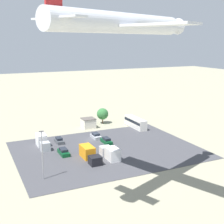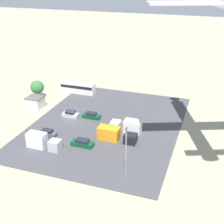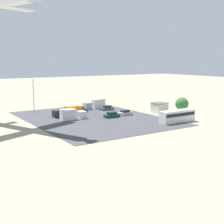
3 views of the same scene
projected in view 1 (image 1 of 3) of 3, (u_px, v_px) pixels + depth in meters
The scene contains 14 objects.
ground_plane at pixel (94, 140), 88.27m from camera, with size 400.00×400.00×0.00m, color gray.
parking_lot_surface at pixel (107, 150), 79.94m from camera, with size 45.69×34.37×0.08m.
shed_building at pixel (88, 123), 100.04m from camera, with size 4.20×4.10×3.14m.
bus at pixel (135, 122), 100.26m from camera, with size 2.55×10.60×3.17m.
parked_car_0 at pixel (59, 141), 85.27m from camera, with size 1.78×4.25×1.51m.
parked_car_1 at pixel (106, 141), 84.91m from camera, with size 1.76×4.61×1.58m.
parked_car_2 at pixel (64, 152), 76.46m from camera, with size 1.96×4.79×1.55m.
parked_car_3 at pixel (96, 136), 89.21m from camera, with size 1.97×4.22×1.56m.
parked_truck_0 at pixel (42, 142), 81.64m from camera, with size 2.30×7.39×3.19m.
parked_truck_1 at pixel (111, 153), 73.85m from camera, with size 2.57×7.14×2.89m.
parked_truck_2 at pixel (89, 154), 73.20m from camera, with size 2.57×8.65×2.85m.
tree_near_shed at pixel (103, 114), 105.04m from camera, with size 3.86×3.86×5.24m.
light_pole_lot_centre at pixel (42, 153), 61.72m from camera, with size 0.90×0.28×10.12m.
airplane at pixel (125, 23), 49.49m from camera, with size 30.44×25.54×7.57m.
Camera 1 is at (30.97, 78.58, 27.33)m, focal length 50.00 mm.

